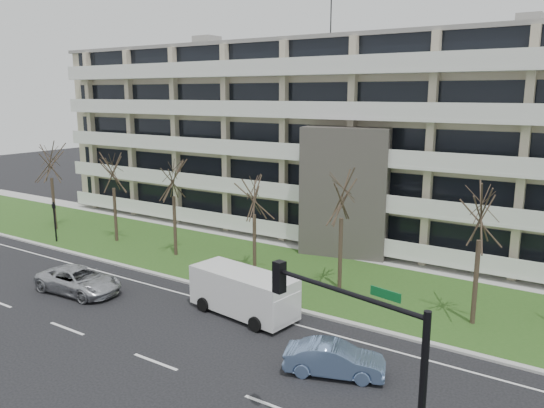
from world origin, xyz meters
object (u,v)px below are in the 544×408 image
Objects in this scene: silver_pickup at (79,280)px; traffic_signal at (365,361)px; blue_sedan at (334,359)px; white_van at (244,290)px; pedestrian_signal at (55,217)px.

silver_pickup is 20.89m from traffic_signal.
blue_sedan is at bearing -94.18° from silver_pickup.
traffic_signal is at bearing -31.45° from white_van.
silver_pickup is at bearing 69.79° from blue_sedan.
pedestrian_signal is at bearing 178.85° from white_van.
pedestrian_signal reaches higher than silver_pickup.
pedestrian_signal reaches higher than blue_sedan.
traffic_signal is (3.51, -5.38, 3.40)m from blue_sedan.
traffic_signal is (10.08, -8.21, 2.70)m from white_van.
silver_pickup is 11.99m from pedestrian_signal.
white_van reaches higher than blue_sedan.
silver_pickup is at bearing -5.97° from pedestrian_signal.
white_van reaches higher than silver_pickup.
silver_pickup is 16.36m from blue_sedan.
traffic_signal reaches higher than white_van.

